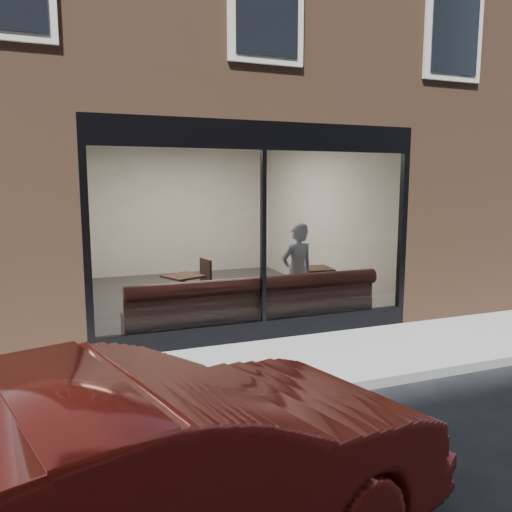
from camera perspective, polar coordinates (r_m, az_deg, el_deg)
name	(u,v)px	position (r m, az deg, el deg)	size (l,w,h in m)	color
ground	(331,393)	(5.87, 8.52, -15.18)	(120.00, 120.00, 0.00)	black
sidewalk_near	(293,362)	(6.69, 4.22, -12.04)	(40.00, 2.00, 0.01)	gray
kerb_near	(333,389)	(5.81, 8.79, -14.81)	(40.00, 0.10, 0.12)	gray
host_building_pier_left	(15,215)	(12.73, -25.80, 4.22)	(2.50, 12.00, 3.20)	brown
host_building_pier_right	(308,209)	(14.23, 5.98, 5.35)	(2.50, 12.00, 3.20)	brown
host_building_backfill	(157,207)	(15.91, -11.28, 5.55)	(5.00, 6.00, 3.20)	brown
cafe_floor	(210,297)	(10.30, -5.31, -4.67)	(6.00, 6.00, 0.00)	#2D2D30
cafe_ceiling	(208,139)	(10.07, -5.56, 13.19)	(6.00, 6.00, 0.00)	white
cafe_wall_back	(177,212)	(12.96, -9.01, 5.00)	(5.00, 5.00, 0.00)	silver
cafe_wall_left	(77,223)	(9.70, -19.78, 3.52)	(6.00, 6.00, 0.00)	silver
cafe_wall_right	(319,217)	(10.99, 7.21, 4.46)	(6.00, 6.00, 0.00)	silver
storefront_kick	(263,330)	(7.56, 0.81, -8.45)	(5.00, 0.10, 0.30)	black
storefront_header	(263,136)	(7.27, 0.86, 13.61)	(5.00, 0.10, 0.40)	black
storefront_mullion	(263,237)	(7.28, 0.83, 2.16)	(0.06, 0.10, 2.50)	black
storefront_glass	(264,237)	(7.25, 0.92, 2.14)	(4.80, 4.80, 0.00)	white
banquette	(254,318)	(7.90, -0.27, -7.15)	(4.00, 0.55, 0.45)	#341712
person	(297,273)	(8.37, 4.72, -1.96)	(0.61, 0.40, 1.68)	#A1B4D3
cafe_table_left	(183,276)	(8.69, -8.34, -2.31)	(0.57, 0.57, 0.04)	black
cafe_table_right	(314,269)	(9.42, 6.70, -1.45)	(0.62, 0.62, 0.04)	black
cafe_chair_left	(197,298)	(9.27, -6.80, -4.76)	(0.46, 0.46, 0.04)	black
wall_poster	(81,228)	(8.98, -19.41, 3.03)	(0.02, 0.56, 0.75)	white
parked_car	(136,487)	(3.10, -13.57, -24.31)	(1.42, 4.08, 1.34)	maroon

